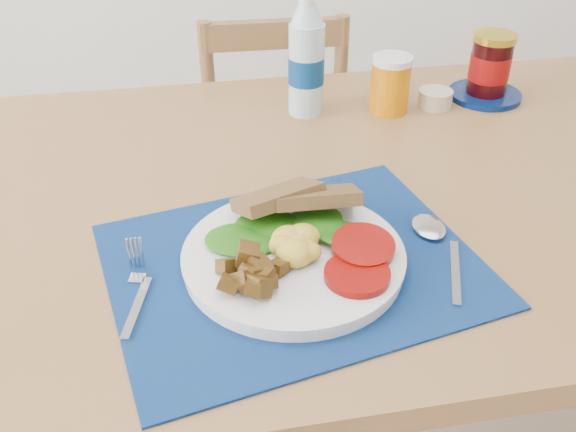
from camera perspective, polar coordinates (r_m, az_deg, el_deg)
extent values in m
cube|color=brown|center=(1.05, 5.12, 2.09)|extent=(1.40, 0.90, 0.04)
cylinder|color=brown|center=(1.61, -22.25, -4.23)|extent=(0.06, 0.06, 0.71)
cylinder|color=brown|center=(1.79, 21.34, 0.40)|extent=(0.06, 0.06, 0.71)
cube|color=brown|center=(1.84, -1.69, 5.16)|extent=(0.39, 0.37, 0.04)
cylinder|color=brown|center=(2.10, 2.24, 2.63)|extent=(0.03, 0.03, 0.37)
cylinder|color=brown|center=(2.07, -6.49, 1.94)|extent=(0.03, 0.03, 0.37)
cylinder|color=brown|center=(1.85, 3.89, -2.24)|extent=(0.03, 0.03, 0.37)
cylinder|color=brown|center=(1.82, -5.99, -3.11)|extent=(0.03, 0.03, 0.37)
cube|color=brown|center=(1.53, -1.20, 15.86)|extent=(0.34, 0.04, 0.43)
cube|color=black|center=(0.86, 0.48, -4.34)|extent=(0.54, 0.46, 0.00)
cylinder|color=silver|center=(0.85, 0.48, -3.74)|extent=(0.29, 0.29, 0.02)
ellipsoid|color=gold|center=(0.83, 0.91, -2.52)|extent=(0.07, 0.06, 0.03)
cylinder|color=#940905|center=(0.83, 6.41, -4.11)|extent=(0.08, 0.08, 0.01)
ellipsoid|color=#0E4108|center=(0.88, 0.65, -1.15)|extent=(0.16, 0.09, 0.01)
cube|color=brown|center=(0.90, 0.81, 1.68)|extent=(0.13, 0.10, 0.04)
cube|color=#B2B5BA|center=(0.81, -13.28, -7.91)|extent=(0.04, 0.11, 0.00)
cube|color=#B2B5BA|center=(0.87, -13.23, -4.68)|extent=(0.03, 0.06, 0.00)
cube|color=#B2B5BA|center=(0.87, 14.65, -4.84)|extent=(0.06, 0.13, 0.00)
ellipsoid|color=#B2B5BA|center=(0.94, 12.37, -1.07)|extent=(0.05, 0.06, 0.01)
cylinder|color=#ADBFCC|center=(1.24, 1.62, 12.86)|extent=(0.07, 0.07, 0.17)
cylinder|color=navy|center=(1.24, 1.62, 12.86)|extent=(0.07, 0.07, 0.05)
cone|color=#ADBFCC|center=(1.20, 1.71, 17.61)|extent=(0.06, 0.06, 0.04)
cylinder|color=#CA6E05|center=(1.27, 9.07, 11.36)|extent=(0.07, 0.07, 0.10)
cylinder|color=tan|center=(1.32, 12.95, 10.15)|extent=(0.07, 0.07, 0.03)
cylinder|color=#04174A|center=(1.39, 17.07, 10.27)|extent=(0.15, 0.15, 0.01)
cylinder|color=black|center=(1.37, 17.49, 12.52)|extent=(0.08, 0.08, 0.11)
cylinder|color=maroon|center=(1.37, 17.49, 12.54)|extent=(0.08, 0.08, 0.05)
cylinder|color=gold|center=(1.35, 17.94, 14.88)|extent=(0.08, 0.08, 0.01)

